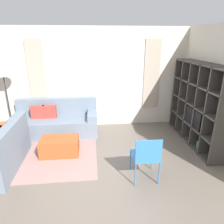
{
  "coord_description": "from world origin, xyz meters",
  "views": [
    {
      "loc": [
        -0.11,
        -2.61,
        2.39
      ],
      "look_at": [
        0.31,
        1.55,
        0.85
      ],
      "focal_mm": 32.0,
      "sensor_mm": 36.0,
      "label": 1
    }
  ],
  "objects_px": {
    "floor_lamp": "(3,74)",
    "ottoman": "(60,146)",
    "folding_chair": "(146,155)",
    "couch_main": "(56,122)",
    "shelving_unit": "(199,105)"
  },
  "relations": [
    {
      "from": "couch_main",
      "to": "folding_chair",
      "type": "height_order",
      "value": "couch_main"
    },
    {
      "from": "couch_main",
      "to": "ottoman",
      "type": "height_order",
      "value": "couch_main"
    },
    {
      "from": "couch_main",
      "to": "ottoman",
      "type": "xyz_separation_m",
      "value": [
        0.23,
        -1.09,
        -0.13
      ]
    },
    {
      "from": "ottoman",
      "to": "folding_chair",
      "type": "xyz_separation_m",
      "value": [
        1.63,
        -1.03,
        0.33
      ]
    },
    {
      "from": "couch_main",
      "to": "ottoman",
      "type": "bearing_deg",
      "value": -78.03
    },
    {
      "from": "floor_lamp",
      "to": "folding_chair",
      "type": "relative_size",
      "value": 2.07
    },
    {
      "from": "shelving_unit",
      "to": "folding_chair",
      "type": "distance_m",
      "value": 2.08
    },
    {
      "from": "shelving_unit",
      "to": "couch_main",
      "type": "xyz_separation_m",
      "value": [
        -3.42,
        0.82,
        -0.62
      ]
    },
    {
      "from": "ottoman",
      "to": "folding_chair",
      "type": "height_order",
      "value": "folding_chair"
    },
    {
      "from": "floor_lamp",
      "to": "ottoman",
      "type": "bearing_deg",
      "value": -41.18
    },
    {
      "from": "floor_lamp",
      "to": "folding_chair",
      "type": "height_order",
      "value": "floor_lamp"
    },
    {
      "from": "couch_main",
      "to": "ottoman",
      "type": "distance_m",
      "value": 1.12
    },
    {
      "from": "couch_main",
      "to": "floor_lamp",
      "type": "distance_m",
      "value": 1.73
    },
    {
      "from": "floor_lamp",
      "to": "shelving_unit",
      "type": "bearing_deg",
      "value": -11.92
    },
    {
      "from": "folding_chair",
      "to": "ottoman",
      "type": "bearing_deg",
      "value": -32.29
    }
  ]
}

